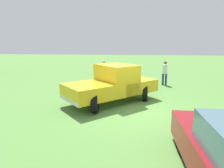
{
  "coord_description": "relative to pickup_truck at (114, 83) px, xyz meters",
  "views": [
    {
      "loc": [
        -8.19,
        -0.14,
        2.82
      ],
      "look_at": [
        0.84,
        0.88,
        0.9
      ],
      "focal_mm": 31.03,
      "sensor_mm": 36.0,
      "label": 1
    }
  ],
  "objects": [
    {
      "name": "pickup_truck",
      "position": [
        0.0,
        0.0,
        0.0
      ],
      "size": [
        4.47,
        4.59,
        1.82
      ],
      "rotation": [
        0.0,
        0.0,
        2.32
      ],
      "color": "black",
      "rests_on": "ground_plane"
    },
    {
      "name": "person_visitor",
      "position": [
        4.46,
        1.18,
        -0.03
      ],
      "size": [
        0.44,
        0.44,
        1.63
      ],
      "rotation": [
        0.0,
        0.0,
        1.05
      ],
      "color": "#7A6B51",
      "rests_on": "ground_plane"
    },
    {
      "name": "person_bystander",
      "position": [
        4.27,
        -3.05,
        -0.02
      ],
      "size": [
        0.38,
        0.38,
        1.64
      ],
      "rotation": [
        0.0,
        0.0,
        2.93
      ],
      "color": "navy",
      "rests_on": "ground_plane"
    },
    {
      "name": "ground_plane",
      "position": [
        -0.92,
        -0.79,
        -0.94
      ],
      "size": [
        80.0,
        80.0,
        0.0
      ],
      "primitive_type": "plane",
      "color": "#54843D"
    }
  ]
}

